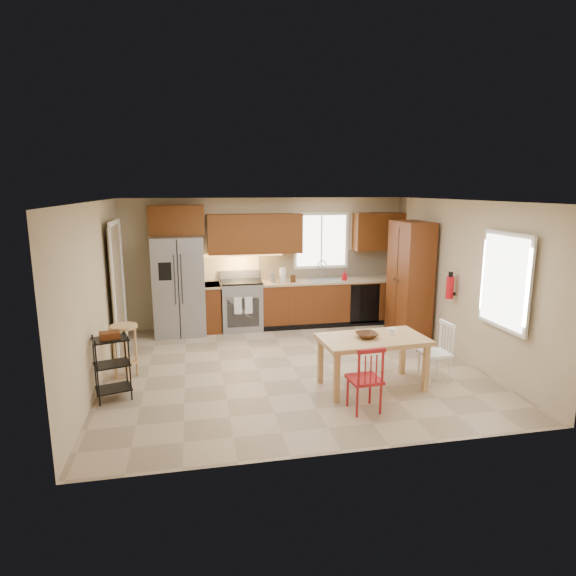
# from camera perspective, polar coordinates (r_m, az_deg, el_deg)

# --- Properties ---
(floor) EXTENTS (5.50, 5.50, 0.00)m
(floor) POSITION_cam_1_polar(r_m,az_deg,el_deg) (7.45, 0.56, -9.32)
(floor) COLOR tan
(floor) RESTS_ON ground
(ceiling) EXTENTS (5.50, 5.00, 0.02)m
(ceiling) POSITION_cam_1_polar(r_m,az_deg,el_deg) (6.95, 0.60, 10.29)
(ceiling) COLOR silver
(ceiling) RESTS_ON ground
(wall_back) EXTENTS (5.50, 0.02, 2.50)m
(wall_back) POSITION_cam_1_polar(r_m,az_deg,el_deg) (9.52, -2.53, 3.11)
(wall_back) COLOR #CCB793
(wall_back) RESTS_ON ground
(wall_front) EXTENTS (5.50, 0.02, 2.50)m
(wall_front) POSITION_cam_1_polar(r_m,az_deg,el_deg) (4.75, 6.82, -5.80)
(wall_front) COLOR #CCB793
(wall_front) RESTS_ON ground
(wall_left) EXTENTS (0.02, 5.00, 2.50)m
(wall_left) POSITION_cam_1_polar(r_m,az_deg,el_deg) (7.07, -21.80, -0.74)
(wall_left) COLOR #CCB793
(wall_left) RESTS_ON ground
(wall_right) EXTENTS (0.02, 5.00, 2.50)m
(wall_right) POSITION_cam_1_polar(r_m,az_deg,el_deg) (8.11, 19.96, 0.90)
(wall_right) COLOR #CCB793
(wall_right) RESTS_ON ground
(refrigerator) EXTENTS (0.92, 0.75, 1.82)m
(refrigerator) POSITION_cam_1_polar(r_m,az_deg,el_deg) (9.10, -12.78, 0.26)
(refrigerator) COLOR gray
(refrigerator) RESTS_ON floor
(range_stove) EXTENTS (0.76, 0.63, 0.92)m
(range_stove) POSITION_cam_1_polar(r_m,az_deg,el_deg) (9.30, -5.54, -2.11)
(range_stove) COLOR gray
(range_stove) RESTS_ON floor
(base_cabinet_narrow) EXTENTS (0.30, 0.60, 0.90)m
(base_cabinet_narrow) POSITION_cam_1_polar(r_m,az_deg,el_deg) (9.28, -8.93, -2.29)
(base_cabinet_narrow) COLOR #653112
(base_cabinet_narrow) RESTS_ON floor
(base_cabinet_run) EXTENTS (2.92, 0.60, 0.90)m
(base_cabinet_run) POSITION_cam_1_polar(r_m,az_deg,el_deg) (9.66, 5.37, -1.63)
(base_cabinet_run) COLOR #653112
(base_cabinet_run) RESTS_ON floor
(dishwasher) EXTENTS (0.60, 0.02, 0.78)m
(dishwasher) POSITION_cam_1_polar(r_m,az_deg,el_deg) (9.57, 9.09, -1.86)
(dishwasher) COLOR black
(dishwasher) RESTS_ON floor
(backsplash) EXTENTS (2.92, 0.03, 0.55)m
(backsplash) POSITION_cam_1_polar(r_m,az_deg,el_deg) (9.79, 4.98, 2.88)
(backsplash) COLOR beige
(backsplash) RESTS_ON wall_back
(upper_over_fridge) EXTENTS (1.00, 0.35, 0.55)m
(upper_over_fridge) POSITION_cam_1_polar(r_m,az_deg,el_deg) (9.15, -13.09, 7.83)
(upper_over_fridge) COLOR #5D2D0F
(upper_over_fridge) RESTS_ON wall_back
(upper_left_block) EXTENTS (1.80, 0.35, 0.75)m
(upper_left_block) POSITION_cam_1_polar(r_m,az_deg,el_deg) (9.24, -3.93, 6.43)
(upper_left_block) COLOR #5D2D0F
(upper_left_block) RESTS_ON wall_back
(upper_right_block) EXTENTS (1.00, 0.35, 0.75)m
(upper_right_block) POSITION_cam_1_polar(r_m,az_deg,el_deg) (9.88, 10.70, 6.59)
(upper_right_block) COLOR #5D2D0F
(upper_right_block) RESTS_ON wall_back
(window_back) EXTENTS (1.12, 0.04, 1.12)m
(window_back) POSITION_cam_1_polar(r_m,az_deg,el_deg) (9.67, 3.95, 5.62)
(window_back) COLOR white
(window_back) RESTS_ON wall_back
(sink) EXTENTS (0.62, 0.46, 0.16)m
(sink) POSITION_cam_1_polar(r_m,az_deg,el_deg) (9.52, 4.33, 0.71)
(sink) COLOR gray
(sink) RESTS_ON base_cabinet_run
(undercab_glow) EXTENTS (1.60, 0.30, 0.01)m
(undercab_glow) POSITION_cam_1_polar(r_m,az_deg,el_deg) (9.23, -5.73, 3.92)
(undercab_glow) COLOR #FFBF66
(undercab_glow) RESTS_ON wall_back
(soap_bottle) EXTENTS (0.09, 0.09, 0.19)m
(soap_bottle) POSITION_cam_1_polar(r_m,az_deg,el_deg) (9.51, 6.71, 1.48)
(soap_bottle) COLOR red
(soap_bottle) RESTS_ON base_cabinet_run
(paper_towel) EXTENTS (0.12, 0.12, 0.28)m
(paper_towel) POSITION_cam_1_polar(r_m,az_deg,el_deg) (9.25, -0.65, 1.55)
(paper_towel) COLOR white
(paper_towel) RESTS_ON base_cabinet_run
(canister_steel) EXTENTS (0.11, 0.11, 0.18)m
(canister_steel) POSITION_cam_1_polar(r_m,az_deg,el_deg) (9.23, -1.87, 1.20)
(canister_steel) COLOR gray
(canister_steel) RESTS_ON base_cabinet_run
(canister_wood) EXTENTS (0.10, 0.10, 0.14)m
(canister_wood) POSITION_cam_1_polar(r_m,az_deg,el_deg) (9.27, 0.60, 1.14)
(canister_wood) COLOR #452612
(canister_wood) RESTS_ON base_cabinet_run
(pantry) EXTENTS (0.50, 0.95, 2.10)m
(pantry) POSITION_cam_1_polar(r_m,az_deg,el_deg) (9.03, 14.22, 1.00)
(pantry) COLOR #653112
(pantry) RESTS_ON floor
(fire_extinguisher) EXTENTS (0.12, 0.12, 0.36)m
(fire_extinguisher) POSITION_cam_1_polar(r_m,az_deg,el_deg) (8.20, 18.63, 0.04)
(fire_extinguisher) COLOR red
(fire_extinguisher) RESTS_ON wall_right
(window_right) EXTENTS (0.04, 1.02, 1.32)m
(window_right) POSITION_cam_1_polar(r_m,az_deg,el_deg) (7.09, 24.35, 0.74)
(window_right) COLOR white
(window_right) RESTS_ON wall_right
(doorway) EXTENTS (0.04, 0.95, 2.10)m
(doorway) POSITION_cam_1_polar(r_m,az_deg,el_deg) (8.35, -19.60, -0.17)
(doorway) COLOR #8C7A59
(doorway) RESTS_ON wall_left
(dining_table) EXTENTS (1.47, 0.89, 0.69)m
(dining_table) POSITION_cam_1_polar(r_m,az_deg,el_deg) (6.72, 9.93, -8.73)
(dining_table) COLOR tan
(dining_table) RESTS_ON floor
(chair_red) EXTENTS (0.42, 0.42, 0.84)m
(chair_red) POSITION_cam_1_polar(r_m,az_deg,el_deg) (6.01, 9.05, -10.49)
(chair_red) COLOR maroon
(chair_red) RESTS_ON floor
(chair_white) EXTENTS (0.42, 0.42, 0.84)m
(chair_white) POSITION_cam_1_polar(r_m,az_deg,el_deg) (7.12, 17.01, -7.28)
(chair_white) COLOR white
(chair_white) RESTS_ON floor
(table_bowl) EXTENTS (0.31, 0.31, 0.07)m
(table_bowl) POSITION_cam_1_polar(r_m,az_deg,el_deg) (6.57, 9.31, -5.89)
(table_bowl) COLOR #452612
(table_bowl) RESTS_ON dining_table
(table_jar) EXTENTS (0.10, 0.10, 0.11)m
(table_jar) POSITION_cam_1_polar(r_m,az_deg,el_deg) (6.79, 12.23, -5.19)
(table_jar) COLOR white
(table_jar) RESTS_ON dining_table
(bar_stool) EXTENTS (0.42, 0.42, 0.78)m
(bar_stool) POSITION_cam_1_polar(r_m,az_deg,el_deg) (7.30, -18.71, -7.14)
(bar_stool) COLOR tan
(bar_stool) RESTS_ON floor
(utility_cart) EXTENTS (0.50, 0.44, 0.85)m
(utility_cart) POSITION_cam_1_polar(r_m,az_deg,el_deg) (6.63, -20.11, -8.85)
(utility_cart) COLOR black
(utility_cart) RESTS_ON floor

